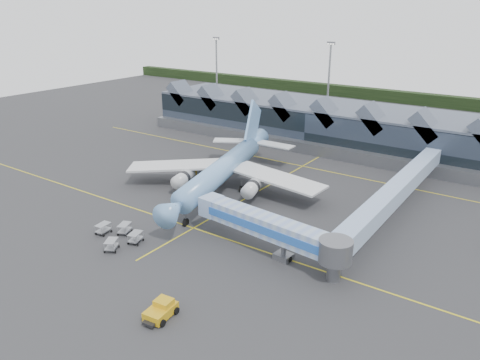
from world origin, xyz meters
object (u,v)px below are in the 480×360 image
Objects in this scene: jet_bridge at (278,231)px; pushback_tug at (161,310)px; fuel_truck at (195,170)px; main_airliner at (225,168)px.

jet_bridge is 5.59× the size of pushback_tug.
pushback_tug is at bearing -77.46° from fuel_truck.
jet_bridge is (20.83, -16.17, -0.29)m from main_airliner.
main_airliner reaches higher than fuel_truck.
fuel_truck reaches higher than pushback_tug.
fuel_truck is at bearing 155.05° from jet_bridge.
jet_bridge reaches higher than fuel_truck.
pushback_tug is at bearing -95.44° from jet_bridge.
fuel_truck is (-28.95, 17.46, -2.24)m from jet_bridge.
jet_bridge is at bearing 72.42° from pushback_tug.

